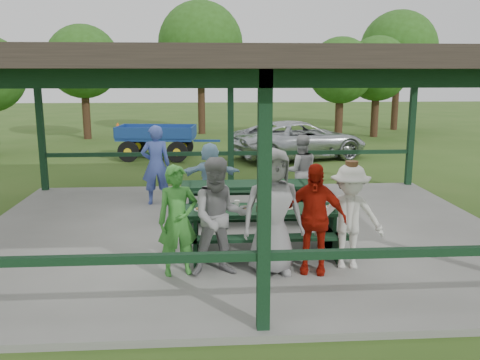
{
  "coord_description": "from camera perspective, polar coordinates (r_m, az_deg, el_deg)",
  "views": [
    {
      "loc": [
        -0.64,
        -9.29,
        3.06
      ],
      "look_at": [
        -0.03,
        -0.3,
        1.15
      ],
      "focal_mm": 38.0,
      "sensor_mm": 36.0,
      "label": 1
    }
  ],
  "objects": [
    {
      "name": "tree_right",
      "position": [
        25.57,
        15.15,
        11.94
      ],
      "size": [
        3.07,
        3.07,
        4.79
      ],
      "color": "#322214",
      "rests_on": "ground"
    },
    {
      "name": "contestant_grey_left",
      "position": [
        7.46,
        -2.31,
        -4.19
      ],
      "size": [
        0.94,
        0.78,
        1.77
      ],
      "primitive_type": "imported",
      "rotation": [
        0.0,
        0.0,
        0.13
      ],
      "color": "gray",
      "rests_on": "concrete_slab"
    },
    {
      "name": "contestant_red",
      "position": [
        7.66,
        8.23,
        -4.29
      ],
      "size": [
        1.05,
        0.65,
        1.67
      ],
      "primitive_type": "imported",
      "rotation": [
        0.0,
        0.0,
        -0.27
      ],
      "color": "#A31609",
      "rests_on": "concrete_slab"
    },
    {
      "name": "tree_left",
      "position": [
        26.12,
        -4.45,
        14.95
      ],
      "size": [
        4.2,
        4.2,
        6.56
      ],
      "color": "#322214",
      "rests_on": "ground"
    },
    {
      "name": "table_setting",
      "position": [
        8.45,
        2.6,
        -3.0
      ],
      "size": [
        2.41,
        0.45,
        0.1
      ],
      "color": "white",
      "rests_on": "picnic_table_near"
    },
    {
      "name": "contestant_green",
      "position": [
        7.55,
        -7.0,
        -4.54
      ],
      "size": [
        0.68,
        0.54,
        1.66
      ],
      "primitive_type": "imported",
      "rotation": [
        0.0,
        0.0,
        0.25
      ],
      "color": "#3B8E32",
      "rests_on": "concrete_slab"
    },
    {
      "name": "tree_mid",
      "position": [
        23.94,
        11.25,
        11.94
      ],
      "size": [
        2.99,
        2.99,
        4.67
      ],
      "color": "#322214",
      "rests_on": "ground"
    },
    {
      "name": "picnic_table_near",
      "position": [
        8.51,
        2.63,
        -5.03
      ],
      "size": [
        2.61,
        1.39,
        0.75
      ],
      "color": "black",
      "rests_on": "concrete_slab"
    },
    {
      "name": "contestant_grey_mid",
      "position": [
        7.52,
        3.68,
        -3.57
      ],
      "size": [
        1.01,
        0.74,
        1.9
      ],
      "primitive_type": "imported",
      "rotation": [
        0.0,
        0.0,
        0.15
      ],
      "color": "gray",
      "rests_on": "concrete_slab"
    },
    {
      "name": "pavilion_structure",
      "position": [
        9.31,
        0.09,
        12.62
      ],
      "size": [
        10.6,
        8.6,
        3.24
      ],
      "color": "black",
      "rests_on": "concrete_slab"
    },
    {
      "name": "spectator_lblue",
      "position": [
        11.27,
        -3.36,
        0.54
      ],
      "size": [
        1.38,
        0.5,
        1.47
      ],
      "primitive_type": "imported",
      "rotation": [
        0.0,
        0.0,
        3.19
      ],
      "color": "#85B1CE",
      "rests_on": "concrete_slab"
    },
    {
      "name": "spectator_grey",
      "position": [
        11.37,
        6.78,
        0.99
      ],
      "size": [
        0.82,
        0.65,
        1.63
      ],
      "primitive_type": "imported",
      "rotation": [
        0.0,
        0.0,
        3.18
      ],
      "color": "#959598",
      "rests_on": "concrete_slab"
    },
    {
      "name": "contestant_white_fedora",
      "position": [
        7.94,
        12.17,
        -4.02
      ],
      "size": [
        1.11,
        0.73,
        1.67
      ],
      "rotation": [
        0.0,
        0.0,
        -0.13
      ],
      "color": "silver",
      "rests_on": "concrete_slab"
    },
    {
      "name": "pickup_truck",
      "position": [
        18.49,
        6.68,
        4.49
      ],
      "size": [
        5.4,
        3.65,
        1.37
      ],
      "primitive_type": "imported",
      "rotation": [
        0.0,
        0.0,
        1.87
      ],
      "color": "silver",
      "rests_on": "ground"
    },
    {
      "name": "tree_far_left",
      "position": [
        24.99,
        -17.21,
        12.55
      ],
      "size": [
        3.36,
        3.36,
        5.25
      ],
      "color": "#322214",
      "rests_on": "ground"
    },
    {
      "name": "picnic_table_far",
      "position": [
        10.42,
        0.74,
        -1.84
      ],
      "size": [
        2.65,
        1.39,
        0.75
      ],
      "color": "black",
      "rests_on": "concrete_slab"
    },
    {
      "name": "spectator_blue",
      "position": [
        11.71,
        -9.43,
        1.7
      ],
      "size": [
        0.73,
        0.55,
        1.82
      ],
      "primitive_type": "imported",
      "rotation": [
        0.0,
        0.0,
        3.33
      ],
      "color": "#4255AD",
      "rests_on": "concrete_slab"
    },
    {
      "name": "tree_far_right",
      "position": [
        29.17,
        17.38,
        13.82
      ],
      "size": [
        4.05,
        4.05,
        6.32
      ],
      "color": "#322214",
      "rests_on": "ground"
    },
    {
      "name": "ground",
      "position": [
        9.8,
        0.08,
        -6.24
      ],
      "size": [
        90.0,
        90.0,
        0.0
      ],
      "primitive_type": "plane",
      "color": "#32551A",
      "rests_on": "ground"
    },
    {
      "name": "farm_trailer",
      "position": [
        18.61,
        -9.32,
        4.32
      ],
      "size": [
        3.72,
        1.88,
        1.29
      ],
      "rotation": [
        0.0,
        0.0,
        -0.11
      ],
      "color": "navy",
      "rests_on": "ground"
    },
    {
      "name": "concrete_slab",
      "position": [
        9.79,
        0.08,
        -5.96
      ],
      "size": [
        10.0,
        8.0,
        0.1
      ],
      "primitive_type": "cube",
      "color": "slate",
      "rests_on": "ground"
    }
  ]
}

